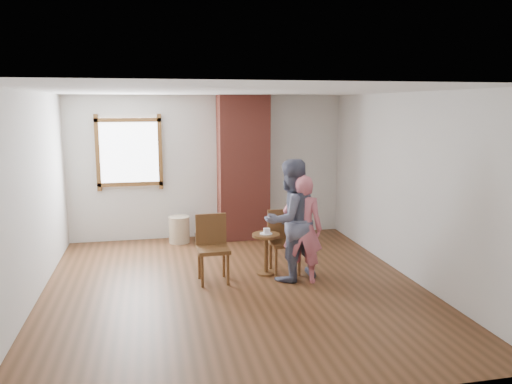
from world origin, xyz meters
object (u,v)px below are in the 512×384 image
stoneware_crock (179,230)px  man (290,220)px  side_table (266,247)px  person_pink (303,229)px  dining_chair_right (284,238)px  dining_chair_left (212,244)px

stoneware_crock → man: 2.71m
side_table → man: 0.59m
stoneware_crock → side_table: 2.27m
stoneware_crock → person_pink: bearing=-56.7°
side_table → stoneware_crock: bearing=119.8°
stoneware_crock → dining_chair_right: 2.38m
dining_chair_right → man: (0.01, -0.33, 0.34)m
side_table → dining_chair_left: bearing=-173.4°
side_table → person_pink: bearing=-43.1°
stoneware_crock → man: size_ratio=0.28×
dining_chair_left → man: size_ratio=0.54×
stoneware_crock → dining_chair_right: size_ratio=0.52×
person_pink → stoneware_crock: bearing=-33.5°
stoneware_crock → man: bearing=-57.7°
dining_chair_left → side_table: dining_chair_left is taller
stoneware_crock → dining_chair_left: dining_chair_left is taller
dining_chair_right → man: 0.47m
dining_chair_left → person_pink: (1.21, -0.30, 0.23)m
dining_chair_left → stoneware_crock: bearing=98.3°
man → dining_chair_right: bearing=-112.4°
stoneware_crock → man: man is taller
man → stoneware_crock: bearing=-81.1°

